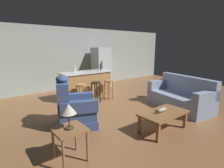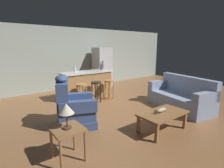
{
  "view_description": "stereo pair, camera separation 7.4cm",
  "coord_description": "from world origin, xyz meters",
  "px_view_note": "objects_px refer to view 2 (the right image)",
  "views": [
    {
      "loc": [
        -3.05,
        -3.95,
        1.82
      ],
      "look_at": [
        0.01,
        -0.1,
        0.75
      ],
      "focal_mm": 28.0,
      "sensor_mm": 36.0,
      "label": 1
    },
    {
      "loc": [
        -2.99,
        -4.0,
        1.82
      ],
      "look_at": [
        0.01,
        -0.1,
        0.75
      ],
      "focal_mm": 28.0,
      "sensor_mm": 36.0,
      "label": 2
    }
  ],
  "objects_px": {
    "table_lamp": "(66,110)",
    "refrigerator": "(102,67)",
    "couch": "(181,97)",
    "bar_stool_left": "(82,91)",
    "fish_figurine": "(161,110)",
    "bar_stool_middle": "(96,88)",
    "kitchen_island": "(87,85)",
    "coffee_table": "(163,115)",
    "end_table": "(68,134)",
    "recliner_near_lamp": "(73,108)",
    "bottle_short_amber": "(75,69)",
    "bar_stool_right": "(109,86)",
    "bottle_tall_green": "(101,67)"
  },
  "relations": [
    {
      "from": "couch",
      "to": "bar_stool_left",
      "type": "xyz_separation_m",
      "value": [
        -2.22,
        2.02,
        0.13
      ]
    },
    {
      "from": "coffee_table",
      "to": "kitchen_island",
      "type": "xyz_separation_m",
      "value": [
        -0.05,
        3.21,
        0.11
      ]
    },
    {
      "from": "bar_stool_left",
      "to": "bar_stool_right",
      "type": "relative_size",
      "value": 1.0
    },
    {
      "from": "end_table",
      "to": "recliner_near_lamp",
      "type": "bearing_deg",
      "value": 61.11
    },
    {
      "from": "bottle_tall_green",
      "to": "kitchen_island",
      "type": "bearing_deg",
      "value": -178.59
    },
    {
      "from": "fish_figurine",
      "to": "couch",
      "type": "xyz_separation_m",
      "value": [
        1.66,
        0.53,
        -0.12
      ]
    },
    {
      "from": "table_lamp",
      "to": "kitchen_island",
      "type": "bearing_deg",
      "value": 55.58
    },
    {
      "from": "fish_figurine",
      "to": "recliner_near_lamp",
      "type": "xyz_separation_m",
      "value": [
        -1.39,
        1.41,
        -0.04
      ]
    },
    {
      "from": "coffee_table",
      "to": "bar_stool_right",
      "type": "bearing_deg",
      "value": 79.49
    },
    {
      "from": "bar_stool_right",
      "to": "table_lamp",
      "type": "bearing_deg",
      "value": -137.76
    },
    {
      "from": "kitchen_island",
      "to": "bar_stool_right",
      "type": "distance_m",
      "value": 0.82
    },
    {
      "from": "table_lamp",
      "to": "bar_stool_left",
      "type": "distance_m",
      "value": 2.75
    },
    {
      "from": "kitchen_island",
      "to": "bottle_short_amber",
      "type": "bearing_deg",
      "value": 169.7
    },
    {
      "from": "couch",
      "to": "bottle_short_amber",
      "type": "bearing_deg",
      "value": -41.72
    },
    {
      "from": "end_table",
      "to": "bar_stool_middle",
      "type": "distance_m",
      "value": 3.03
    },
    {
      "from": "bar_stool_middle",
      "to": "bar_stool_left",
      "type": "bearing_deg",
      "value": 180.0
    },
    {
      "from": "bar_stool_left",
      "to": "table_lamp",
      "type": "bearing_deg",
      "value": -122.47
    },
    {
      "from": "table_lamp",
      "to": "bar_stool_left",
      "type": "height_order",
      "value": "table_lamp"
    },
    {
      "from": "recliner_near_lamp",
      "to": "bar_stool_middle",
      "type": "distance_m",
      "value": 1.77
    },
    {
      "from": "bar_stool_left",
      "to": "bar_stool_right",
      "type": "height_order",
      "value": "same"
    },
    {
      "from": "fish_figurine",
      "to": "recliner_near_lamp",
      "type": "relative_size",
      "value": 0.28
    },
    {
      "from": "coffee_table",
      "to": "refrigerator",
      "type": "distance_m",
      "value": 4.67
    },
    {
      "from": "end_table",
      "to": "coffee_table",
      "type": "bearing_deg",
      "value": -8.31
    },
    {
      "from": "bar_stool_right",
      "to": "refrigerator",
      "type": "distance_m",
      "value": 2.11
    },
    {
      "from": "coffee_table",
      "to": "recliner_near_lamp",
      "type": "height_order",
      "value": "recliner_near_lamp"
    },
    {
      "from": "end_table",
      "to": "couch",
      "type": "bearing_deg",
      "value": 4.12
    },
    {
      "from": "recliner_near_lamp",
      "to": "refrigerator",
      "type": "relative_size",
      "value": 0.68
    },
    {
      "from": "fish_figurine",
      "to": "bar_stool_middle",
      "type": "distance_m",
      "value": 2.54
    },
    {
      "from": "refrigerator",
      "to": "end_table",
      "type": "bearing_deg",
      "value": -130.33
    },
    {
      "from": "bar_stool_left",
      "to": "refrigerator",
      "type": "height_order",
      "value": "refrigerator"
    },
    {
      "from": "table_lamp",
      "to": "refrigerator",
      "type": "height_order",
      "value": "refrigerator"
    },
    {
      "from": "coffee_table",
      "to": "refrigerator",
      "type": "xyz_separation_m",
      "value": [
        1.44,
        4.41,
        0.52
      ]
    },
    {
      "from": "couch",
      "to": "refrigerator",
      "type": "height_order",
      "value": "refrigerator"
    },
    {
      "from": "end_table",
      "to": "bar_stool_left",
      "type": "xyz_separation_m",
      "value": [
        1.46,
        2.28,
        0.01
      ]
    },
    {
      "from": "refrigerator",
      "to": "kitchen_island",
      "type": "bearing_deg",
      "value": -141.12
    },
    {
      "from": "couch",
      "to": "bottle_short_amber",
      "type": "xyz_separation_m",
      "value": [
        -2.07,
        2.72,
        0.71
      ]
    },
    {
      "from": "end_table",
      "to": "bar_stool_middle",
      "type": "relative_size",
      "value": 0.82
    },
    {
      "from": "bar_stool_middle",
      "to": "bar_stool_right",
      "type": "bearing_deg",
      "value": 0.0
    },
    {
      "from": "kitchen_island",
      "to": "bottle_tall_green",
      "type": "xyz_separation_m",
      "value": [
        0.63,
        0.02,
        0.59
      ]
    },
    {
      "from": "kitchen_island",
      "to": "bar_stool_left",
      "type": "relative_size",
      "value": 2.65
    },
    {
      "from": "couch",
      "to": "bar_stool_left",
      "type": "bearing_deg",
      "value": -31.3
    },
    {
      "from": "couch",
      "to": "bottle_tall_green",
      "type": "height_order",
      "value": "bottle_tall_green"
    },
    {
      "from": "bottle_short_amber",
      "to": "bar_stool_middle",
      "type": "bearing_deg",
      "value": -61.14
    },
    {
      "from": "refrigerator",
      "to": "couch",
      "type": "bearing_deg",
      "value": -87.21
    },
    {
      "from": "fish_figurine",
      "to": "bar_stool_right",
      "type": "bearing_deg",
      "value": 78.75
    },
    {
      "from": "refrigerator",
      "to": "bottle_short_amber",
      "type": "distance_m",
      "value": 2.2
    },
    {
      "from": "bar_stool_left",
      "to": "end_table",
      "type": "bearing_deg",
      "value": -122.59
    },
    {
      "from": "end_table",
      "to": "table_lamp",
      "type": "height_order",
      "value": "table_lamp"
    },
    {
      "from": "coffee_table",
      "to": "kitchen_island",
      "type": "distance_m",
      "value": 3.21
    },
    {
      "from": "coffee_table",
      "to": "bar_stool_middle",
      "type": "bearing_deg",
      "value": 91.23
    }
  ]
}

